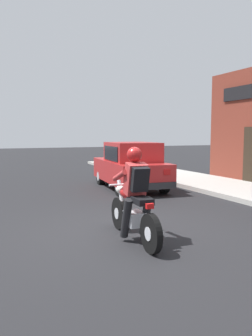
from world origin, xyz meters
TOP-DOWN VIEW (x-y plane):
  - ground_plane at (0.00, 0.00)m, footprint 80.00×80.00m
  - sidewalk_curb at (5.18, 3.00)m, footprint 2.60×22.00m
  - motorcycle_with_rider at (-0.03, -0.65)m, footprint 0.57×2.02m
  - car_hatchback at (2.23, 4.27)m, footprint 2.03×3.93m

SIDE VIEW (x-z plane):
  - ground_plane at x=0.00m, z-range 0.00..0.00m
  - sidewalk_curb at x=5.18m, z-range 0.00..0.14m
  - motorcycle_with_rider at x=-0.03m, z-range -0.13..1.49m
  - car_hatchback at x=2.23m, z-range -0.02..1.55m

